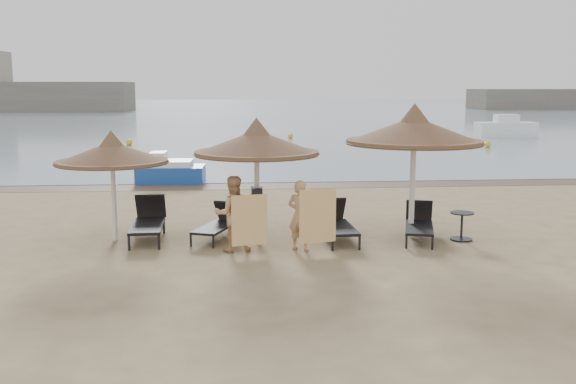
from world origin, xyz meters
The scene contains 22 objects.
ground centered at (0.00, 0.00, 0.00)m, with size 160.00×160.00×0.00m, color #9C8762.
sea centered at (0.00, 80.00, 0.01)m, with size 200.00×140.00×0.03m, color #6C899E.
wet_sand_strip centered at (0.00, 9.40, 0.00)m, with size 200.00×1.60×0.01m, color brown.
far_shore centered at (-25.10, 77.82, 2.91)m, with size 150.00×54.80×12.00m.
palapa_left centered at (-3.57, 1.57, 2.01)m, with size 2.55×2.55×2.53m.
palapa_center centered at (-0.33, 1.26, 2.24)m, with size 2.84×2.84×2.81m.
palapa_right centered at (3.27, 1.29, 2.49)m, with size 3.15×3.15×3.12m.
lounger_far_left centered at (-2.84, 1.73, 0.42)m, with size 0.78×2.13×0.94m.
lounger_near_left centered at (-1.21, 1.62, 0.36)m, with size 1.19×1.86×0.79m.
lounger_near_right centered at (1.50, 1.26, 0.40)m, with size 0.74×2.00×0.88m.
lounger_far_right centered at (3.42, 1.15, 0.37)m, with size 1.08×1.94×0.82m.
side_table centered at (4.36, 0.92, 0.31)m, with size 0.54×0.54×0.65m.
person_left centered at (-0.88, 0.37, 0.95)m, with size 0.87×0.57×1.89m, color tan.
person_right centered at (0.56, 0.32, 0.89)m, with size 0.82×0.53×1.78m, color tan.
towel_left centered at (-0.53, 0.02, 0.74)m, with size 0.76×0.17×1.08m.
towel_right centered at (0.91, 0.07, 0.80)m, with size 0.81×0.20×1.15m.
bag_patterned centered at (-0.33, 1.44, 1.07)m, with size 0.27×0.18×0.33m.
bag_dark centered at (-0.33, 1.10, 1.08)m, with size 0.24×0.13×0.32m.
pedal_boat centered at (-3.17, 10.50, 0.42)m, with size 2.48×1.54×1.12m.
buoy_left centered at (-6.98, 25.41, 0.20)m, with size 0.40×0.40×0.40m, color yellow.
buoy_mid centered at (2.97, 29.67, 0.19)m, with size 0.37×0.37×0.37m, color yellow.
buoy_right centered at (13.60, 22.29, 0.19)m, with size 0.39×0.39×0.39m, color yellow.
Camera 1 is at (-0.84, -13.07, 3.51)m, focal length 40.00 mm.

